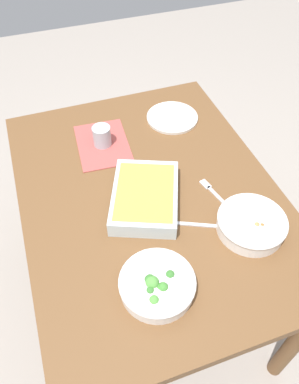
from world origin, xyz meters
TOP-DOWN VIEW (x-y plane):
  - ground_plane at (0.00, 0.00)m, footprint 6.00×6.00m
  - dining_table at (0.00, 0.00)m, footprint 1.20×0.90m
  - placemat at (0.30, 0.09)m, footprint 0.29×0.22m
  - stew_bowl at (-0.26, -0.26)m, footprint 0.23×0.23m
  - broccoli_bowl at (-0.36, 0.10)m, footprint 0.22×0.22m
  - baking_dish at (-0.04, 0.03)m, footprint 0.36×0.32m
  - drink_cup at (0.30, 0.09)m, footprint 0.07×0.07m
  - side_plate at (0.37, -0.23)m, footprint 0.22×0.22m
  - spoon_by_stew at (-0.21, -0.14)m, footprint 0.09×0.17m
  - fork_on_table at (-0.09, -0.22)m, footprint 0.18×0.06m

SIDE VIEW (x-z plane):
  - ground_plane at x=0.00m, z-range 0.00..0.00m
  - dining_table at x=0.00m, z-range 0.28..1.02m
  - placemat at x=0.30m, z-range 0.74..0.74m
  - fork_on_table at x=-0.09m, z-range 0.74..0.75m
  - spoon_by_stew at x=-0.21m, z-range 0.74..0.75m
  - side_plate at x=0.37m, z-range 0.74..0.75m
  - broccoli_bowl at x=-0.36m, z-range 0.74..0.80m
  - stew_bowl at x=-0.26m, z-range 0.74..0.80m
  - baking_dish at x=-0.04m, z-range 0.74..0.80m
  - drink_cup at x=0.30m, z-range 0.74..0.82m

